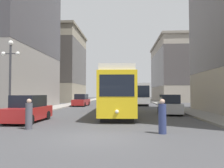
{
  "coord_description": "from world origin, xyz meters",
  "views": [
    {
      "loc": [
        1.23,
        -9.75,
        1.96
      ],
      "look_at": [
        0.16,
        8.65,
        2.72
      ],
      "focal_mm": 35.46,
      "sensor_mm": 36.0,
      "label": 1
    }
  ],
  "objects": [
    {
      "name": "streetcar",
      "position": [
        0.54,
        11.56,
        2.1
      ],
      "size": [
        2.99,
        14.97,
        3.89
      ],
      "rotation": [
        0.0,
        0.0,
        0.03
      ],
      "color": "black",
      "rests_on": "ground"
    },
    {
      "name": "parked_car_left_near",
      "position": [
        -5.37,
        5.06,
        0.84
      ],
      "size": [
        1.98,
        4.54,
        1.82
      ],
      "rotation": [
        0.0,
        0.0,
        -0.03
      ],
      "color": "black",
      "rests_on": "ground"
    },
    {
      "name": "transit_bus",
      "position": [
        3.58,
        28.39,
        1.95
      ],
      "size": [
        2.74,
        11.54,
        3.45
      ],
      "rotation": [
        0.0,
        0.0,
        0.01
      ],
      "color": "black",
      "rests_on": "ground"
    },
    {
      "name": "building_left_midblock",
      "position": [
        -16.76,
        41.09,
        8.45
      ],
      "size": [
        15.74,
        16.1,
        16.48
      ],
      "color": "gray",
      "rests_on": "ground"
    },
    {
      "name": "pedestrian_crossing_far",
      "position": [
        3.04,
        1.12,
        0.78
      ],
      "size": [
        0.38,
        0.38,
        1.68
      ],
      "rotation": [
        0.0,
        0.0,
        6.02
      ],
      "color": "navy",
      "rests_on": "ground"
    },
    {
      "name": "sidewalk_left",
      "position": [
        -7.93,
        40.0,
        0.07
      ],
      "size": [
        2.52,
        120.0,
        0.15
      ],
      "primitive_type": "cube",
      "color": "gray",
      "rests_on": "ground"
    },
    {
      "name": "pedestrian_crossing_near",
      "position": [
        -3.98,
        2.04,
        0.77
      ],
      "size": [
        0.37,
        0.37,
        1.65
      ],
      "rotation": [
        0.0,
        0.0,
        4.07
      ],
      "color": "#4C4C56",
      "rests_on": "ground"
    },
    {
      "name": "sidewalk_right",
      "position": [
        7.93,
        40.0,
        0.07
      ],
      "size": [
        2.52,
        120.0,
        0.15
      ],
      "primitive_type": "cube",
      "color": "gray",
      "rests_on": "ground"
    },
    {
      "name": "ground_plane",
      "position": [
        0.0,
        0.0,
        0.0
      ],
      "size": [
        200.0,
        200.0,
        0.0
      ],
      "primitive_type": "plane",
      "color": "#424244"
    },
    {
      "name": "building_right_corner",
      "position": [
        15.47,
        46.5,
        7.54
      ],
      "size": [
        13.17,
        22.12,
        14.72
      ],
      "color": "#A89E8E",
      "rests_on": "ground"
    },
    {
      "name": "parked_car_right_far",
      "position": [
        5.37,
        11.11,
        0.84
      ],
      "size": [
        2.08,
        4.41,
        1.82
      ],
      "rotation": [
        0.0,
        0.0,
        3.08
      ],
      "color": "black",
      "rests_on": "ground"
    },
    {
      "name": "lamp_post_left_near",
      "position": [
        -7.27,
        6.13,
        3.9
      ],
      "size": [
        1.41,
        0.36,
        5.74
      ],
      "color": "#333338",
      "rests_on": "sidewalk_left"
    },
    {
      "name": "parked_car_left_mid",
      "position": [
        -5.37,
        23.52,
        0.84
      ],
      "size": [
        2.02,
        4.82,
        1.82
      ],
      "rotation": [
        0.0,
        0.0,
        -0.04
      ],
      "color": "black",
      "rests_on": "ground"
    }
  ]
}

